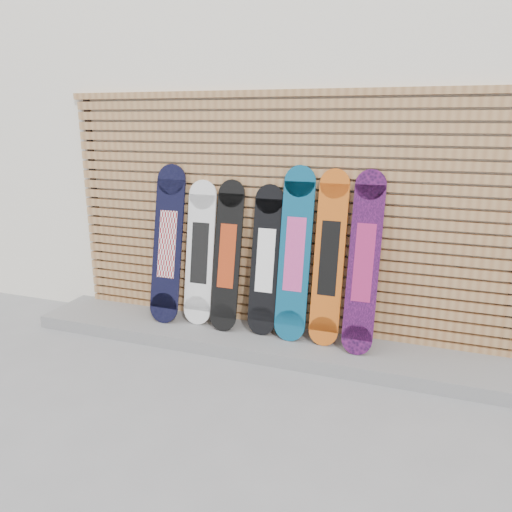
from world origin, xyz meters
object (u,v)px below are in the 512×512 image
object	(u,v)px
snowboard_0	(168,244)
snowboard_2	(227,256)
snowboard_4	(295,254)
snowboard_5	(329,258)
snowboard_1	(200,253)
snowboard_6	(364,263)
snowboard_3	(266,260)

from	to	relation	value
snowboard_0	snowboard_2	xyz separation A→B (m)	(0.62, 0.01, -0.06)
snowboard_4	snowboard_5	bearing A→B (deg)	1.10
snowboard_1	snowboard_6	distance (m)	1.56
snowboard_2	snowboard_5	xyz separation A→B (m)	(0.96, 0.01, 0.07)
snowboard_5	snowboard_3	bearing A→B (deg)	178.91
snowboard_1	snowboard_5	bearing A→B (deg)	-1.01
snowboard_0	snowboard_5	size ratio (longest dim) A/B	0.99
snowboard_0	snowboard_1	bearing A→B (deg)	7.13
snowboard_1	snowboard_5	xyz separation A→B (m)	(1.25, -0.02, 0.07)
snowboard_5	snowboard_1	bearing A→B (deg)	178.99
snowboard_0	snowboard_2	world-z (taller)	snowboard_0
snowboard_2	snowboard_3	bearing A→B (deg)	3.18
snowboard_1	snowboard_3	bearing A→B (deg)	-0.93
snowboard_1	snowboard_4	world-z (taller)	snowboard_4
snowboard_3	snowboard_0	bearing A→B (deg)	-178.28
snowboard_1	snowboard_5	distance (m)	1.26
snowboard_2	snowboard_4	distance (m)	0.65
snowboard_0	snowboard_6	bearing A→B (deg)	-0.68
snowboard_2	snowboard_3	distance (m)	0.37
snowboard_2	snowboard_6	bearing A→B (deg)	-1.43
snowboard_1	snowboard_2	size ratio (longest dim) A/B	0.99
snowboard_2	snowboard_5	world-z (taller)	snowboard_5
snowboard_3	snowboard_1	bearing A→B (deg)	179.07
snowboard_0	snowboard_4	distance (m)	1.27
snowboard_1	snowboard_4	xyz separation A→B (m)	(0.95, -0.03, 0.08)
snowboard_3	snowboard_4	bearing A→B (deg)	-3.52
snowboard_0	snowboard_4	size ratio (longest dim) A/B	0.98
snowboard_1	snowboard_6	size ratio (longest dim) A/B	0.90
snowboard_5	snowboard_6	size ratio (longest dim) A/B	1.00
snowboard_4	snowboard_6	distance (m)	0.61
snowboard_1	snowboard_5	size ratio (longest dim) A/B	0.90
snowboard_6	snowboard_4	bearing A→B (deg)	176.73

